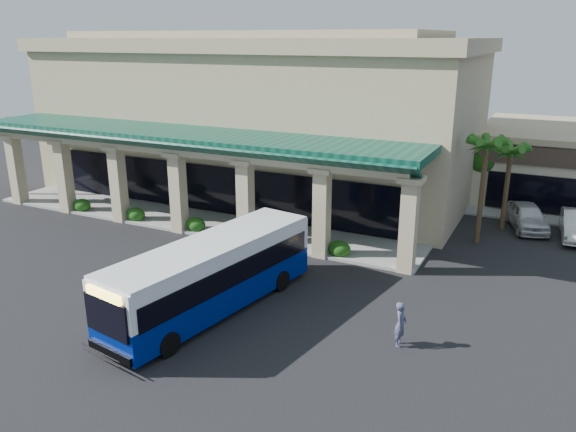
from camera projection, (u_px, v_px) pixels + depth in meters
The scene contains 10 objects.
ground at pixel (246, 289), 25.56m from camera, with size 110.00×110.00×0.00m, color black.
main_building at pixel (260, 113), 40.87m from camera, with size 30.80×14.80×11.35m, color tan, non-canonical shape.
arcade at pixel (187, 178), 33.86m from camera, with size 30.00×6.20×5.70m, color #093A2C, non-canonical shape.
palm_0 at pixel (483, 185), 30.40m from camera, with size 2.40×2.40×6.60m, color #245D18, non-canonical shape.
palm_1 at pixel (507, 182), 32.66m from camera, with size 2.40×2.40×5.80m, color #245D18, non-canonical shape.
palm_2 at pixel (16, 154), 39.62m from camera, with size 2.40×2.40×6.20m, color #245D18, non-canonical shape.
broadleaf_tree at pixel (483, 170), 37.93m from camera, with size 2.60×2.60×4.81m, color #194810, non-canonical shape.
transit_bus at pixel (213, 276), 23.13m from camera, with size 2.54×10.91×3.05m, color navy, non-canonical shape.
pedestrian at pixel (401, 324), 20.63m from camera, with size 0.64×0.42×1.74m, color #464865.
car_silver at pixel (527, 216), 33.37m from camera, with size 1.83×4.54×1.55m, color silver.
Camera 1 is at (12.00, -20.11, 10.94)m, focal length 35.00 mm.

